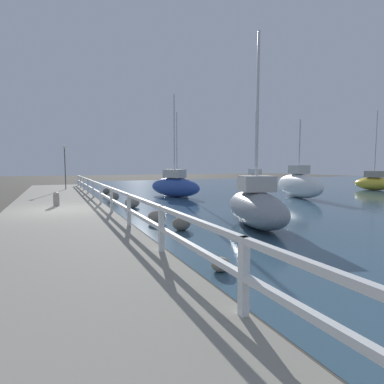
% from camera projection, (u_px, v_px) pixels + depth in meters
% --- Properties ---
extents(ground_plane, '(120.00, 120.00, 0.00)m').
position_uv_depth(ground_plane, '(58.00, 217.00, 12.08)').
color(ground_plane, '#4C473D').
extents(dock_walkway, '(3.96, 36.00, 0.31)m').
position_uv_depth(dock_walkway, '(58.00, 214.00, 12.07)').
color(dock_walkway, gray).
rests_on(dock_walkway, ground).
extents(railing, '(0.10, 32.50, 0.94)m').
position_uv_depth(railing, '(105.00, 192.00, 12.79)').
color(railing, white).
rests_on(railing, dock_walkway).
extents(boulder_downstream, '(0.73, 0.66, 0.55)m').
position_uv_depth(boulder_downstream, '(113.00, 197.00, 17.66)').
color(boulder_downstream, slate).
rests_on(boulder_downstream, ground).
extents(boulder_mid_strip, '(0.68, 0.62, 0.51)m').
position_uv_depth(boulder_mid_strip, '(108.00, 191.00, 21.58)').
color(boulder_mid_strip, '#666056').
rests_on(boulder_mid_strip, ground).
extents(boulder_far_strip, '(0.59, 0.53, 0.44)m').
position_uv_depth(boulder_far_strip, '(181.00, 224.00, 9.59)').
color(boulder_far_strip, slate).
rests_on(boulder_far_strip, ground).
extents(boulder_upstream, '(0.38, 0.34, 0.28)m').
position_uv_depth(boulder_upstream, '(220.00, 264.00, 5.84)').
color(boulder_upstream, gray).
rests_on(boulder_upstream, ground).
extents(boulder_water_edge, '(0.64, 0.57, 0.48)m').
position_uv_depth(boulder_water_edge, '(156.00, 217.00, 10.74)').
color(boulder_water_edge, gray).
rests_on(boulder_water_edge, ground).
extents(boulder_near_dock, '(0.72, 0.65, 0.54)m').
position_uv_depth(boulder_near_dock, '(132.00, 203.00, 14.77)').
color(boulder_near_dock, gray).
rests_on(boulder_near_dock, ground).
extents(mooring_bollard, '(0.25, 0.25, 0.64)m').
position_uv_depth(mooring_bollard, '(56.00, 199.00, 13.17)').
color(mooring_bollard, gray).
rests_on(mooring_bollard, dock_walkway).
extents(dock_lamp, '(0.21, 0.21, 3.31)m').
position_uv_depth(dock_lamp, '(65.00, 161.00, 22.64)').
color(dock_lamp, '#514C47').
rests_on(dock_lamp, dock_walkway).
extents(sailboat_yellow, '(1.81, 3.42, 6.79)m').
position_uv_depth(sailboat_yellow, '(374.00, 182.00, 25.87)').
color(sailboat_yellow, gold).
rests_on(sailboat_yellow, water_surface).
extents(sailboat_black, '(1.54, 3.18, 6.46)m').
position_uv_depth(sailboat_black, '(177.00, 182.00, 24.92)').
color(sailboat_black, black).
rests_on(sailboat_black, water_surface).
extents(sailboat_orange, '(1.81, 4.59, 7.22)m').
position_uv_depth(sailboat_orange, '(255.00, 180.00, 29.02)').
color(sailboat_orange, orange).
rests_on(sailboat_orange, water_surface).
extents(sailboat_white, '(2.54, 5.54, 5.06)m').
position_uv_depth(sailboat_white, '(298.00, 185.00, 19.67)').
color(sailboat_white, white).
rests_on(sailboat_white, water_surface).
extents(sailboat_gray, '(2.81, 4.68, 6.46)m').
position_uv_depth(sailboat_gray, '(256.00, 206.00, 10.23)').
color(sailboat_gray, gray).
rests_on(sailboat_gray, water_surface).
extents(sailboat_blue, '(2.79, 4.46, 6.79)m').
position_uv_depth(sailboat_blue, '(174.00, 186.00, 20.12)').
color(sailboat_blue, '#2D4C9E').
rests_on(sailboat_blue, water_surface).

